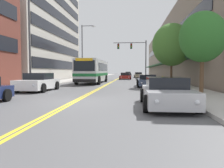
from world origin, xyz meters
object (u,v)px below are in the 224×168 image
object	(u,v)px
car_slate_blue_parked_right_mid	(147,81)
street_tree_right_mid	(172,45)
car_white_parked_left_far	(38,82)
car_beige_parked_right_far	(138,75)
fire_hydrant	(162,80)
car_champagne_parked_left_mid	(92,76)
car_silver_parked_right_foreground	(166,93)
car_red_moving_second	(125,76)
street_lamp_left_far	(84,48)
car_black_moving_lead	(128,74)
city_bus	(93,70)
traffic_signal_mast	(135,52)
street_tree_right_near	(203,37)
street_lamp_left_near	(33,27)

from	to	relation	value
car_slate_blue_parked_right_mid	street_tree_right_mid	xyz separation A→B (m)	(2.37, 0.20, 3.56)
car_white_parked_left_far	car_slate_blue_parked_right_mid	bearing A→B (deg)	32.38
car_beige_parked_right_far	fire_hydrant	distance (m)	28.86
car_white_parked_left_far	fire_hydrant	xyz separation A→B (m)	(10.32, 6.23, -0.06)
car_champagne_parked_left_mid	car_silver_parked_right_foreground	xyz separation A→B (m)	(8.72, -28.98, 0.01)
car_beige_parked_right_far	fire_hydrant	xyz separation A→B (m)	(1.67, -28.81, -0.01)
car_silver_parked_right_foreground	car_slate_blue_parked_right_mid	xyz separation A→B (m)	(0.00, 12.35, -0.04)
car_silver_parked_right_foreground	car_red_moving_second	xyz separation A→B (m)	(-2.78, 31.44, -0.02)
street_lamp_left_far	street_tree_right_mid	world-z (taller)	street_lamp_left_far
car_slate_blue_parked_right_mid	car_black_moving_lead	size ratio (longest dim) A/B	0.99
city_bus	car_silver_parked_right_foreground	size ratio (longest dim) A/B	2.37
car_slate_blue_parked_right_mid	car_red_moving_second	world-z (taller)	car_red_moving_second
car_silver_parked_right_foreground	traffic_signal_mast	bearing A→B (deg)	92.09
car_beige_parked_right_far	street_tree_right_near	xyz separation A→B (m)	(2.64, -38.26, 2.89)
street_tree_right_near	street_lamp_left_far	bearing A→B (deg)	118.34
car_silver_parked_right_foreground	car_slate_blue_parked_right_mid	distance (m)	12.35
street_tree_right_mid	car_slate_blue_parked_right_mid	bearing A→B (deg)	-175.20
city_bus	car_slate_blue_parked_right_mid	size ratio (longest dim) A/B	2.34
car_champagne_parked_left_mid	car_slate_blue_parked_right_mid	size ratio (longest dim) A/B	1.03
car_white_parked_left_far	car_silver_parked_right_foreground	bearing A→B (deg)	-37.86
street_lamp_left_near	car_white_parked_left_far	bearing A→B (deg)	-44.94
car_champagne_parked_left_mid	fire_hydrant	size ratio (longest dim) A/B	5.44
car_black_moving_lead	fire_hydrant	bearing A→B (deg)	-84.71
fire_hydrant	car_white_parked_left_far	bearing A→B (deg)	-148.90
street_lamp_left_near	car_black_moving_lead	bearing A→B (deg)	83.17
street_tree_right_mid	street_lamp_left_near	bearing A→B (deg)	-156.23
car_silver_parked_right_foreground	street_tree_right_mid	world-z (taller)	street_tree_right_mid
car_champagne_parked_left_mid	street_tree_right_mid	distance (m)	20.14
car_slate_blue_parked_right_mid	car_beige_parked_right_far	bearing A→B (deg)	90.18
car_champagne_parked_left_mid	car_white_parked_left_far	distance (m)	22.18
car_black_moving_lead	car_slate_blue_parked_right_mid	bearing A→B (deg)	-86.61
street_lamp_left_near	street_tree_right_near	size ratio (longest dim) A/B	1.76
car_champagne_parked_left_mid	city_bus	bearing A→B (deg)	-78.12
car_slate_blue_parked_right_mid	car_beige_parked_right_far	distance (m)	29.49
car_black_moving_lead	city_bus	bearing A→B (deg)	-94.84
car_white_parked_left_far	car_red_moving_second	distance (m)	25.36
car_white_parked_left_far	traffic_signal_mast	bearing A→B (deg)	70.64
car_beige_parked_right_far	street_tree_right_near	bearing A→B (deg)	-86.05
street_lamp_left_far	street_tree_right_near	bearing A→B (deg)	-61.66
city_bus	car_champagne_parked_left_mid	xyz separation A→B (m)	(-2.21, 10.50, -1.07)
car_silver_parked_right_foreground	fire_hydrant	size ratio (longest dim) A/B	5.22
car_white_parked_left_far	car_beige_parked_right_far	world-z (taller)	car_white_parked_left_far
city_bus	street_tree_right_near	size ratio (longest dim) A/B	2.26
car_black_moving_lead	fire_hydrant	size ratio (longest dim) A/B	5.32
car_white_parked_left_far	car_silver_parked_right_foreground	size ratio (longest dim) A/B	1.01
car_red_moving_second	street_lamp_left_far	distance (m)	9.92
street_lamp_left_near	fire_hydrant	distance (m)	13.06
street_tree_right_near	car_black_moving_lead	bearing A→B (deg)	95.39
car_black_moving_lead	street_tree_right_near	distance (m)	57.99
car_beige_parked_right_far	car_black_moving_lead	bearing A→B (deg)	98.21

